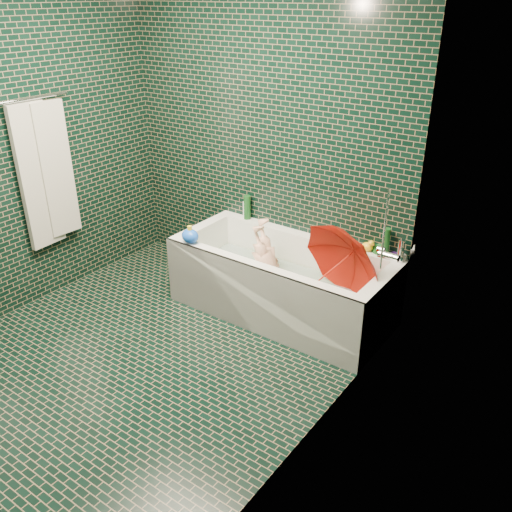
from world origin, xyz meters
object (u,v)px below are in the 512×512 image
Objects in this scene: child at (270,272)px; umbrella at (331,270)px; rubber_duck at (368,246)px; bath_toy at (190,236)px; bathtub at (281,289)px.

umbrella reaches higher than child.
rubber_duck is 1.35m from bath_toy.
rubber_duck is at bearing 99.88° from umbrella.
bathtub is 0.75m from rubber_duck.
child is (-0.13, 0.03, 0.10)m from bathtub.
bath_toy is at bearing -154.48° from bathtub.
umbrella is at bearing 11.54° from bath_toy.
bath_toy is (-0.52, -0.34, 0.30)m from child.
umbrella is (0.45, -0.05, 0.32)m from bathtub.
umbrella is 4.32× the size of bath_toy.
bath_toy reaches higher than child.
bath_toy is (-1.09, -0.26, 0.07)m from umbrella.
bathtub is 2.73× the size of umbrella.
rubber_duck is (0.54, 0.36, 0.38)m from bathtub.
rubber_duck is at bearing 27.45° from bath_toy.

